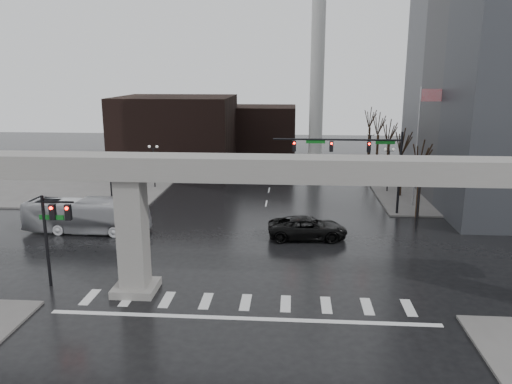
# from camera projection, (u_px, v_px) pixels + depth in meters

# --- Properties ---
(ground) EXTENTS (160.00, 160.00, 0.00)m
(ground) POSITION_uv_depth(u_px,v_px,m) (247.00, 295.00, 30.85)
(ground) COLOR black
(ground) RESTS_ON ground
(sidewalk_ne) EXTENTS (28.00, 36.00, 0.15)m
(sidewalk_ne) POSITION_uv_depth(u_px,v_px,m) (475.00, 178.00, 63.85)
(sidewalk_ne) COLOR slate
(sidewalk_ne) RESTS_ON ground
(sidewalk_nw) EXTENTS (28.00, 36.00, 0.15)m
(sidewalk_nw) POSITION_uv_depth(u_px,v_px,m) (81.00, 173.00, 67.58)
(sidewalk_nw) COLOR slate
(sidewalk_nw) RESTS_ON ground
(elevated_guideway) EXTENTS (48.00, 2.60, 8.70)m
(elevated_guideway) POSITION_uv_depth(u_px,v_px,m) (268.00, 187.00, 29.13)
(elevated_guideway) COLOR gray
(elevated_guideway) RESTS_ON ground
(building_far_left) EXTENTS (16.00, 14.00, 10.00)m
(building_far_left) POSITION_uv_depth(u_px,v_px,m) (176.00, 132.00, 71.37)
(building_far_left) COLOR black
(building_far_left) RESTS_ON ground
(building_far_mid) EXTENTS (10.00, 10.00, 8.00)m
(building_far_mid) POSITION_uv_depth(u_px,v_px,m) (264.00, 131.00, 80.43)
(building_far_mid) COLOR black
(building_far_mid) RESTS_ON ground
(smokestack) EXTENTS (3.60, 3.60, 30.00)m
(smokestack) POSITION_uv_depth(u_px,v_px,m) (317.00, 72.00, 71.83)
(smokestack) COLOR silver
(smokestack) RESTS_ON ground
(signal_mast_arm) EXTENTS (12.12, 0.43, 8.00)m
(signal_mast_arm) POSITION_uv_depth(u_px,v_px,m) (360.00, 154.00, 47.04)
(signal_mast_arm) COLOR black
(signal_mast_arm) RESTS_ON ground
(signal_left_pole) EXTENTS (2.30, 0.30, 6.00)m
(signal_left_pole) POSITION_uv_depth(u_px,v_px,m) (53.00, 225.00, 31.25)
(signal_left_pole) COLOR black
(signal_left_pole) RESTS_ON ground
(flagpole_assembly) EXTENTS (2.06, 0.12, 12.00)m
(flagpole_assembly) POSITION_uv_depth(u_px,v_px,m) (421.00, 133.00, 49.29)
(flagpole_assembly) COLOR silver
(flagpole_assembly) RESTS_ON ground
(lamp_right_0) EXTENTS (1.22, 0.32, 5.11)m
(lamp_right_0) POSITION_uv_depth(u_px,v_px,m) (419.00, 191.00, 42.62)
(lamp_right_0) COLOR black
(lamp_right_0) RESTS_ON ground
(lamp_right_1) EXTENTS (1.22, 0.32, 5.11)m
(lamp_right_1) POSITION_uv_depth(u_px,v_px,m) (389.00, 162.00, 56.19)
(lamp_right_1) COLOR black
(lamp_right_1) RESTS_ON ground
(lamp_right_2) EXTENTS (1.22, 0.32, 5.11)m
(lamp_right_2) POSITION_uv_depth(u_px,v_px,m) (370.00, 144.00, 69.75)
(lamp_right_2) COLOR black
(lamp_right_2) RESTS_ON ground
(lamp_left_0) EXTENTS (1.22, 0.32, 5.11)m
(lamp_left_0) POSITION_uv_depth(u_px,v_px,m) (111.00, 186.00, 44.56)
(lamp_left_0) COLOR black
(lamp_left_0) RESTS_ON ground
(lamp_left_1) EXTENTS (1.22, 0.32, 5.11)m
(lamp_left_1) POSITION_uv_depth(u_px,v_px,m) (154.00, 159.00, 58.13)
(lamp_left_1) COLOR black
(lamp_left_1) RESTS_ON ground
(lamp_left_2) EXTENTS (1.22, 0.32, 5.11)m
(lamp_left_2) POSITION_uv_depth(u_px,v_px,m) (180.00, 142.00, 71.69)
(lamp_left_2) COLOR black
(lamp_left_2) RESTS_ON ground
(tree_right_0) EXTENTS (1.09, 1.58, 7.50)m
(tree_right_0) POSITION_uv_depth(u_px,v_px,m) (419.00, 189.00, 46.60)
(tree_right_0) COLOR black
(tree_right_0) RESTS_ON ground
(tree_right_1) EXTENTS (1.09, 1.61, 7.67)m
(tree_right_1) POSITION_uv_depth(u_px,v_px,m) (401.00, 171.00, 54.34)
(tree_right_1) COLOR black
(tree_right_1) RESTS_ON ground
(tree_right_2) EXTENTS (1.10, 1.63, 7.85)m
(tree_right_2) POSITION_uv_depth(u_px,v_px,m) (388.00, 158.00, 62.08)
(tree_right_2) COLOR black
(tree_right_2) RESTS_ON ground
(tree_right_3) EXTENTS (1.11, 1.66, 8.02)m
(tree_right_3) POSITION_uv_depth(u_px,v_px,m) (378.00, 148.00, 69.81)
(tree_right_3) COLOR black
(tree_right_3) RESTS_ON ground
(tree_right_4) EXTENTS (1.12, 1.69, 8.19)m
(tree_right_4) POSITION_uv_depth(u_px,v_px,m) (369.00, 140.00, 77.55)
(tree_right_4) COLOR black
(tree_right_4) RESTS_ON ground
(pickup_truck) EXTENTS (6.66, 3.38, 1.80)m
(pickup_truck) POSITION_uv_depth(u_px,v_px,m) (308.00, 228.00, 41.10)
(pickup_truck) COLOR black
(pickup_truck) RESTS_ON ground
(city_bus) EXTENTS (10.75, 2.90, 2.97)m
(city_bus) POSITION_uv_depth(u_px,v_px,m) (86.00, 216.00, 42.51)
(city_bus) COLOR #B6B7BB
(city_bus) RESTS_ON ground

